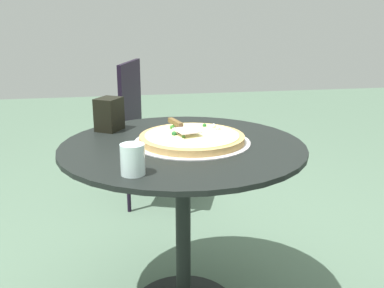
% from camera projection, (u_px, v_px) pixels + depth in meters
% --- Properties ---
extents(patio_table, '(0.93, 0.93, 0.72)m').
position_uv_depth(patio_table, '(183.00, 184.00, 1.75)').
color(patio_table, black).
rests_on(patio_table, ground).
extents(pizza_on_tray, '(0.45, 0.45, 0.05)m').
position_uv_depth(pizza_on_tray, '(192.00, 139.00, 1.72)').
color(pizza_on_tray, silver).
rests_on(pizza_on_tray, patio_table).
extents(pizza_server, '(0.11, 0.22, 0.02)m').
position_uv_depth(pizza_server, '(181.00, 126.00, 1.75)').
color(pizza_server, silver).
rests_on(pizza_server, pizza_on_tray).
extents(drinking_cup, '(0.08, 0.08, 0.10)m').
position_uv_depth(drinking_cup, '(133.00, 159.00, 1.38)').
color(drinking_cup, silver).
rests_on(drinking_cup, patio_table).
extents(napkin_dispenser, '(0.13, 0.13, 0.14)m').
position_uv_depth(napkin_dispenser, '(109.00, 114.00, 1.88)').
color(napkin_dispenser, black).
rests_on(napkin_dispenser, patio_table).
extents(patio_chair_near, '(0.49, 0.49, 0.91)m').
position_uv_depth(patio_chair_near, '(147.00, 123.00, 2.81)').
color(patio_chair_near, black).
rests_on(patio_chair_near, ground).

